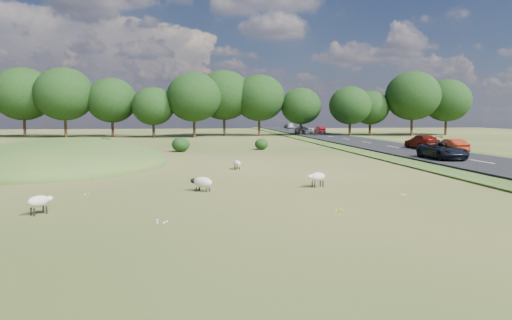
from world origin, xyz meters
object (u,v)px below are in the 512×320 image
Objects in this scene: sheep_3 at (317,177)px; car_6 at (443,150)px; sheep_0 at (237,164)px; car_4 at (320,130)px; car_1 at (289,126)px; car_2 at (303,130)px; sheep_1 at (202,182)px; sheep_2 at (39,201)px; car_0 at (451,146)px; car_5 at (422,142)px.

car_6 is (13.47, 11.29, 0.39)m from sheep_3.
car_4 reaches higher than sheep_0.
car_2 is (-3.80, -31.98, 0.01)m from car_1.
sheep_1 is 1.10× the size of sheep_3.
car_6 is (-3.80, -51.16, 0.06)m from car_4.
car_4 is (29.62, 67.52, 0.36)m from sheep_2.
sheep_2 is 30.57m from car_6.
car_1 is at bearing -90.00° from car_4.
car_2 reaches higher than sheep_3.
car_0 is at bearing -157.78° from sheep_3.
car_2 is 4.45m from car_4.
car_5 reaches higher than car_0.
car_6 reaches higher than sheep_0.
sheep_3 is 0.30× the size of car_4.
car_1 is (29.62, 97.19, 0.43)m from sheep_2.
sheep_3 is at bearing -27.62° from sheep_2.
sheep_0 is 9.11m from sheep_3.
sheep_1 is 95.53m from car_1.
sheep_3 is 0.22× the size of car_2.
car_4 is (17.27, 62.45, 0.33)m from sheep_3.
car_5 is at bearing -90.00° from car_0.
car_1 is 32.21m from car_2.
car_1 is 80.92m from car_6.
sheep_3 is at bearing -140.05° from car_6.
car_1 is at bearing 83.22° from car_2.
car_1 is 1.27× the size of car_4.
car_2 reaches higher than sheep_1.
sheep_2 is 0.26× the size of car_4.
car_5 is at bearing -100.62° from sheep_1.
car_0 reaches higher than car_4.
car_2 is 1.03× the size of car_5.
car_6 is (-3.80, -80.83, -0.01)m from car_1.
car_0 is 0.80× the size of car_6.
car_5 is at bearing -7.47° from sheep_2.
sheep_3 is 0.29× the size of car_0.
sheep_0 is 16.11m from sheep_2.
car_4 is at bearing -74.99° from sheep_1.
sheep_2 is 0.19× the size of car_2.
car_5 reaches higher than car_2.
car_5 is at bearing 90.00° from car_1.
sheep_2 reaches higher than sheep_1.
sheep_1 is 0.25× the size of car_5.
car_1 is (23.33, 92.63, 0.49)m from sheep_1.
car_1 reaches higher than sheep_0.
car_6 is at bearing -161.48° from sheep_3.
car_6 is (16.99, 2.88, 0.55)m from sheep_0.
car_6 is at bearing -113.51° from sheep_1.
car_4 reaches higher than sheep_2.
sheep_0 is 9.28m from sheep_1.
car_2 is at bearing -84.30° from car_5.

